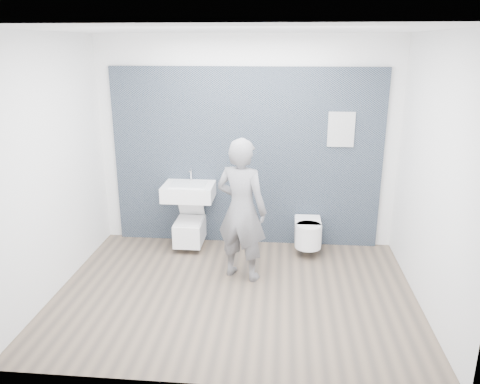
# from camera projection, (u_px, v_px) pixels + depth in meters

# --- Properties ---
(ground) EXTENTS (4.00, 4.00, 0.00)m
(ground) POSITION_uv_depth(u_px,v_px,m) (235.00, 293.00, 5.26)
(ground) COLOR brown
(ground) RESTS_ON ground
(room_shell) EXTENTS (4.00, 4.00, 4.00)m
(room_shell) POSITION_uv_depth(u_px,v_px,m) (234.00, 140.00, 4.73)
(room_shell) COLOR silver
(room_shell) RESTS_ON ground
(tile_wall) EXTENTS (3.60, 0.06, 2.40)m
(tile_wall) POSITION_uv_depth(u_px,v_px,m) (246.00, 241.00, 6.65)
(tile_wall) COLOR black
(tile_wall) RESTS_ON ground
(washbasin) EXTENTS (0.67, 0.50, 0.50)m
(washbasin) POSITION_uv_depth(u_px,v_px,m) (189.00, 191.00, 6.21)
(washbasin) COLOR white
(washbasin) RESTS_ON ground
(toilet_square) EXTENTS (0.37, 0.53, 0.67)m
(toilet_square) POSITION_uv_depth(u_px,v_px,m) (190.00, 230.00, 6.36)
(toilet_square) COLOR white
(toilet_square) RESTS_ON ground
(toilet_rounded) EXTENTS (0.35, 0.59, 0.32)m
(toilet_rounded) POSITION_uv_depth(u_px,v_px,m) (308.00, 233.00, 6.18)
(toilet_rounded) COLOR white
(toilet_rounded) RESTS_ON ground
(info_placard) EXTENTS (0.34, 0.03, 0.45)m
(info_placard) POSITION_uv_depth(u_px,v_px,m) (334.00, 245.00, 6.50)
(info_placard) COLOR white
(info_placard) RESTS_ON ground
(visitor) EXTENTS (0.72, 0.60, 1.69)m
(visitor) POSITION_uv_depth(u_px,v_px,m) (241.00, 210.00, 5.38)
(visitor) COLOR slate
(visitor) RESTS_ON ground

